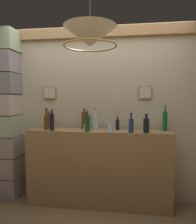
# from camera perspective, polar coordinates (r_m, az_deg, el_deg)

# --- Properties ---
(panelled_rear_partition) EXTENTS (3.46, 0.15, 2.49)m
(panelled_rear_partition) POSITION_cam_1_polar(r_m,az_deg,el_deg) (3.12, 0.81, 1.00)
(panelled_rear_partition) COLOR #BCAD8E
(panelled_rear_partition) RESTS_ON ground
(stone_pillar) EXTENTS (0.44, 0.40, 2.43)m
(stone_pillar) POSITION_cam_1_polar(r_m,az_deg,el_deg) (3.45, -23.39, -0.81)
(stone_pillar) COLOR gray
(stone_pillar) RESTS_ON ground
(bar_shelf_unit) EXTENTS (1.93, 0.36, 1.04)m
(bar_shelf_unit) POSITION_cam_1_polar(r_m,az_deg,el_deg) (3.03, 0.14, -14.61)
(bar_shelf_unit) COLOR #9E7547
(bar_shelf_unit) RESTS_ON ground
(liquor_bottle_gin) EXTENTS (0.07, 0.07, 0.29)m
(liquor_bottle_gin) POSITION_cam_1_polar(r_m,az_deg,el_deg) (3.03, -3.70, -2.13)
(liquor_bottle_gin) COLOR #5D3313
(liquor_bottle_gin) RESTS_ON bar_shelf_unit
(liquor_bottle_vermouth) EXTENTS (0.07, 0.07, 0.29)m
(liquor_bottle_vermouth) POSITION_cam_1_polar(r_m,az_deg,el_deg) (3.05, -13.53, -2.45)
(liquor_bottle_vermouth) COLOR brown
(liquor_bottle_vermouth) RESTS_ON bar_shelf_unit
(liquor_bottle_sherry) EXTENTS (0.06, 0.06, 0.35)m
(liquor_bottle_sherry) POSITION_cam_1_polar(r_m,az_deg,el_deg) (2.98, 17.40, -2.22)
(liquor_bottle_sherry) COLOR #175721
(liquor_bottle_sherry) RESTS_ON bar_shelf_unit
(liquor_bottle_tequila) EXTENTS (0.05, 0.05, 0.20)m
(liquor_bottle_tequila) POSITION_cam_1_polar(r_m,az_deg,el_deg) (2.93, 5.20, -3.29)
(liquor_bottle_tequila) COLOR black
(liquor_bottle_tequila) RESTS_ON bar_shelf_unit
(liquor_bottle_rye) EXTENTS (0.06, 0.06, 0.28)m
(liquor_bottle_rye) POSITION_cam_1_polar(r_m,az_deg,el_deg) (2.78, -2.87, -2.96)
(liquor_bottle_rye) COLOR #185021
(liquor_bottle_rye) RESTS_ON bar_shelf_unit
(liquor_bottle_bourbon) EXTENTS (0.06, 0.06, 0.25)m
(liquor_bottle_bourbon) POSITION_cam_1_polar(r_m,az_deg,el_deg) (2.74, 8.81, -3.45)
(liquor_bottle_bourbon) COLOR navy
(liquor_bottle_bourbon) RESTS_ON bar_shelf_unit
(liquor_bottle_amaro) EXTENTS (0.07, 0.07, 0.24)m
(liquor_bottle_amaro) POSITION_cam_1_polar(r_m,az_deg,el_deg) (2.75, 12.71, -3.41)
(liquor_bottle_amaro) COLOR black
(liquor_bottle_amaro) RESTS_ON bar_shelf_unit
(liquor_bottle_mezcal) EXTENTS (0.07, 0.07, 0.25)m
(liquor_bottle_mezcal) POSITION_cam_1_polar(r_m,az_deg,el_deg) (3.16, -12.93, -2.46)
(liquor_bottle_mezcal) COLOR maroon
(liquor_bottle_mezcal) RESTS_ON bar_shelf_unit
(liquor_bottle_brandy) EXTENTS (0.07, 0.07, 0.29)m
(liquor_bottle_brandy) POSITION_cam_1_polar(r_m,az_deg,el_deg) (2.94, -0.70, -2.59)
(liquor_bottle_brandy) COLOR silver
(liquor_bottle_brandy) RESTS_ON bar_shelf_unit
(liquor_bottle_port) EXTENTS (0.05, 0.05, 0.28)m
(liquor_bottle_port) POSITION_cam_1_polar(r_m,az_deg,el_deg) (2.92, -12.15, -2.51)
(liquor_bottle_port) COLOR black
(liquor_bottle_port) RESTS_ON bar_shelf_unit
(glass_tumbler_rocks) EXTENTS (0.06, 0.06, 0.08)m
(glass_tumbler_rocks) POSITION_cam_1_polar(r_m,az_deg,el_deg) (2.94, -3.22, -3.95)
(glass_tumbler_rocks) COLOR silver
(glass_tumbler_rocks) RESTS_ON bar_shelf_unit
(glass_tumbler_highball) EXTENTS (0.07, 0.07, 0.10)m
(glass_tumbler_highball) POSITION_cam_1_polar(r_m,az_deg,el_deg) (2.75, 3.35, -4.30)
(glass_tumbler_highball) COLOR silver
(glass_tumbler_highball) RESTS_ON bar_shelf_unit
(pendant_lamp) EXTENTS (0.55, 0.55, 0.47)m
(pendant_lamp) POSITION_cam_1_polar(r_m,az_deg,el_deg) (2.31, -2.12, 19.29)
(pendant_lamp) COLOR #EFE5C6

